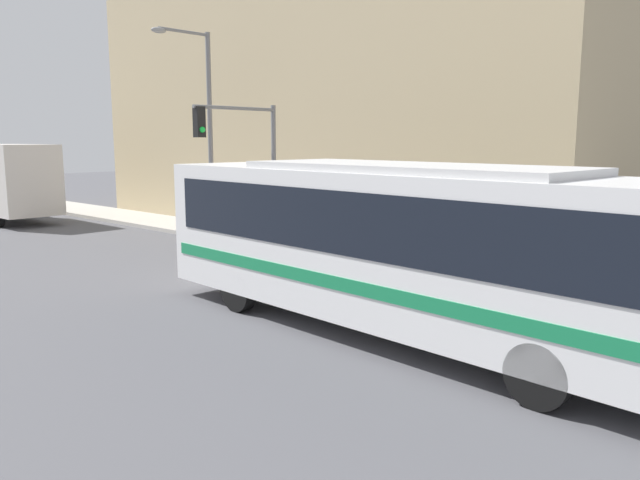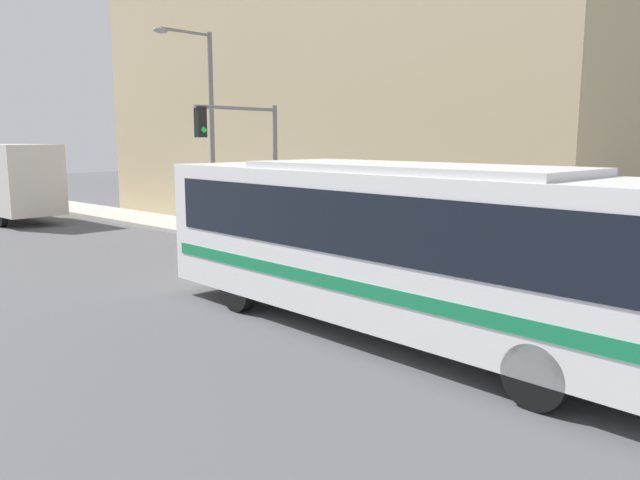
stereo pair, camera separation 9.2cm
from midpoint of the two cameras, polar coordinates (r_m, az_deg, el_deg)
The scene contains 11 objects.
ground_plane at distance 11.01m, azimuth 12.91°, elevation -10.09°, with size 120.00×120.00×0.00m, color #515156.
sidewalk at distance 29.35m, azimuth -16.69°, elevation 1.92°, with size 2.55×70.00×0.15m.
building_facade at distance 25.94m, azimuth 0.21°, elevation 12.49°, with size 6.00×22.74×10.17m.
city_bus at distance 11.24m, azimuth 7.62°, elevation 0.03°, with size 3.17×11.60×3.17m.
delivery_truck at distance 30.69m, azimuth -26.93°, elevation 4.88°, with size 2.34×6.78×3.38m.
fire_hydrant at distance 16.66m, azimuth 12.44°, elevation -1.74°, with size 0.21×0.28×0.69m.
traffic_light_pole at distance 20.17m, azimuth -6.93°, elevation 8.34°, with size 3.28×0.35×4.55m.
parking_meter at distance 20.49m, azimuth -3.17°, elevation 1.98°, with size 0.14×0.14×1.29m.
street_lamp at distance 23.55m, azimuth -10.76°, elevation 11.10°, with size 2.42×0.28×7.25m.
pedestrian_near_corner at distance 20.75m, azimuth 0.63°, elevation 1.86°, with size 0.34×0.34×1.57m.
pedestrian_mid_block at distance 21.55m, azimuth -1.04°, elevation 2.53°, with size 0.34×0.34×1.83m.
Camera 1 is at (-9.13, -5.02, 3.59)m, focal length 35.00 mm.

